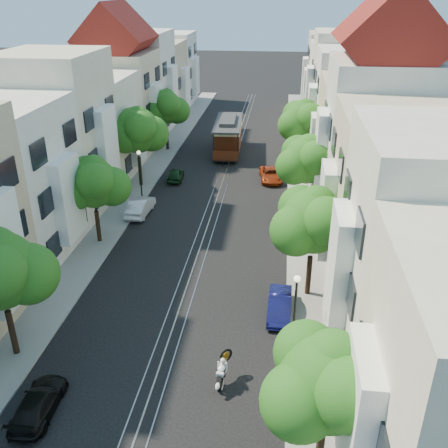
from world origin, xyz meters
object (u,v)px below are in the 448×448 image
(tree_w_a, at_px, (0,272))
(tree_w_c, at_px, (138,131))
(cable_car, at_px, (228,134))
(tree_e_b, at_px, (314,222))
(parked_car_e_far, at_px, (271,175))
(parked_car_w_far, at_px, (176,174))
(sportbike_rider, at_px, (222,370))
(tree_e_a, at_px, (329,384))
(parked_car_e_mid, at_px, (280,305))
(lamp_west, at_px, (140,167))
(parked_car_w_mid, at_px, (140,206))
(tree_e_c, at_px, (308,161))
(lamp_east, at_px, (295,302))
(tree_e_d, at_px, (304,121))
(parked_car_w_near, at_px, (38,403))
(tree_w_d, at_px, (166,108))
(tree_w_b, at_px, (94,184))

(tree_w_a, xyz_separation_m, tree_w_c, (0.00, 23.00, 0.34))
(tree_w_c, distance_m, cable_car, 13.23)
(tree_e_b, distance_m, tree_w_a, 16.01)
(cable_car, bearing_deg, parked_car_e_far, -61.72)
(tree_w_c, xyz_separation_m, parked_car_w_far, (2.74, 1.91, -4.50))
(sportbike_rider, bearing_deg, tree_e_a, -37.37)
(parked_car_e_mid, bearing_deg, parked_car_e_far, 94.56)
(lamp_west, distance_m, cable_car, 15.18)
(parked_car_e_far, xyz_separation_m, parked_car_w_mid, (-10.00, -8.79, 0.09))
(tree_e_c, xyz_separation_m, lamp_east, (-0.96, -15.98, -1.75))
(lamp_west, bearing_deg, tree_e_d, 33.50)
(parked_car_w_near, distance_m, parked_car_w_mid, 20.47)
(tree_w_a, relative_size, tree_w_d, 1.03)
(tree_w_c, xyz_separation_m, parked_car_e_far, (11.54, 2.82, -4.51))
(parked_car_e_mid, relative_size, parked_car_w_near, 0.97)
(tree_w_a, xyz_separation_m, parked_car_e_far, (11.54, 25.82, -4.17))
(tree_w_a, height_order, parked_car_w_far, tree_w_a)
(tree_e_d, relative_size, lamp_east, 1.65)
(tree_e_c, relative_size, tree_w_b, 1.04)
(tree_e_c, height_order, tree_w_c, tree_w_c)
(tree_e_b, bearing_deg, parked_car_e_far, 98.64)
(tree_e_d, distance_m, parked_car_w_mid, 18.06)
(parked_car_e_far, bearing_deg, tree_w_a, -121.59)
(tree_w_a, relative_size, parked_car_e_far, 1.65)
(tree_w_d, xyz_separation_m, parked_car_w_mid, (1.54, -16.96, -3.94))
(lamp_east, xyz_separation_m, parked_car_e_mid, (-0.70, 2.87, -2.26))
(lamp_east, distance_m, parked_car_w_near, 12.21)
(lamp_west, distance_m, parked_car_w_near, 23.61)
(tree_e_b, xyz_separation_m, sportbike_rider, (-4.14, -7.77, -3.93))
(tree_e_d, xyz_separation_m, tree_w_a, (-14.40, -29.00, -0.13))
(tree_w_d, relative_size, parked_car_w_mid, 1.64)
(lamp_east, relative_size, cable_car, 0.46)
(tree_w_a, distance_m, sportbike_rider, 11.01)
(tree_e_d, xyz_separation_m, tree_w_d, (-14.40, 5.00, -0.27))
(sportbike_rider, bearing_deg, tree_e_c, 85.82)
(tree_e_d, relative_size, lamp_west, 1.65)
(tree_e_a, distance_m, parked_car_w_mid, 25.79)
(parked_car_w_mid, bearing_deg, lamp_west, -74.20)
(tree_w_b, relative_size, parked_car_e_mid, 1.75)
(tree_w_b, height_order, parked_car_e_mid, tree_w_b)
(tree_e_c, distance_m, lamp_west, 13.82)
(cable_car, distance_m, parked_car_w_far, 10.02)
(tree_w_a, relative_size, sportbike_rider, 3.93)
(tree_e_a, height_order, lamp_east, tree_e_a)
(tree_w_a, bearing_deg, parked_car_e_far, 65.92)
(tree_w_d, xyz_separation_m, parked_car_w_near, (2.74, -37.40, -4.06))
(sportbike_rider, xyz_separation_m, parked_car_w_mid, (-8.72, 17.80, -0.15))
(parked_car_e_mid, bearing_deg, parked_car_w_mid, 133.96)
(tree_w_c, relative_size, lamp_west, 1.71)
(lamp_west, height_order, parked_car_w_far, lamp_west)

